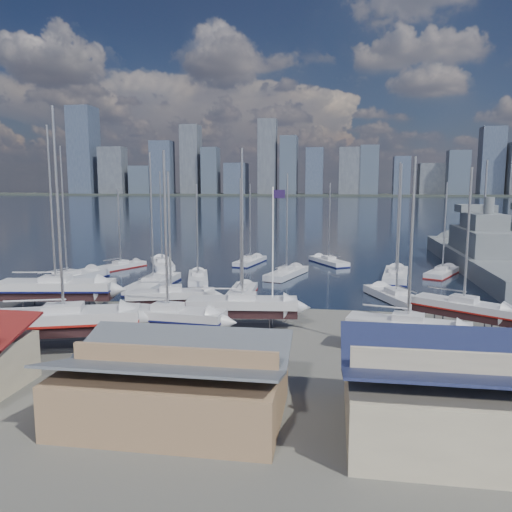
% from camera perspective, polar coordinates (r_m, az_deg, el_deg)
% --- Properties ---
extents(ground, '(1400.00, 1400.00, 0.00)m').
position_cam_1_polar(ground, '(44.40, -2.75, -8.87)').
color(ground, '#605E59').
rests_on(ground, ground).
extents(water, '(1400.00, 600.00, 0.40)m').
position_cam_1_polar(water, '(351.93, 7.50, 5.92)').
color(water, '#1B253F').
rests_on(water, ground).
extents(far_shore, '(1400.00, 80.00, 2.20)m').
position_cam_1_polar(far_shore, '(611.76, 8.12, 6.93)').
color(far_shore, '#2D332D').
rests_on(far_shore, ground).
extents(skyline, '(639.14, 43.80, 107.69)m').
position_cam_1_polar(skyline, '(606.13, 7.43, 10.53)').
color(skyline, '#475166').
rests_on(skyline, far_shore).
extents(shed_grey, '(12.60, 8.40, 4.17)m').
position_cam_1_polar(shed_grey, '(29.08, -9.31, -13.84)').
color(shed_grey, '#8C6B4C').
rests_on(shed_grey, ground).
extents(shed_blue, '(13.65, 9.45, 4.71)m').
position_cam_1_polar(shed_blue, '(28.64, 23.88, -14.22)').
color(shed_blue, '#BFB293').
rests_on(shed_blue, ground).
extents(sailboat_cradle_0, '(12.23, 5.13, 18.93)m').
position_cam_1_polar(sailboat_cradle_0, '(56.19, -21.87, -3.50)').
color(sailboat_cradle_0, '#2D2D33').
rests_on(sailboat_cradle_0, ground).
extents(sailboat_cradle_1, '(12.27, 6.85, 18.89)m').
position_cam_1_polar(sailboat_cradle_1, '(42.96, -21.07, -6.92)').
color(sailboat_cradle_1, '#2D2D33').
rests_on(sailboat_cradle_1, ground).
extents(sailboat_cradle_2, '(8.98, 4.75, 14.26)m').
position_cam_1_polar(sailboat_cradle_2, '(50.43, -9.69, -4.58)').
color(sailboat_cradle_2, '#2D2D33').
rests_on(sailboat_cradle_2, ground).
extents(sailboat_cradle_3, '(9.91, 3.56, 15.71)m').
position_cam_1_polar(sailboat_cradle_3, '(42.48, -10.03, -6.89)').
color(sailboat_cradle_3, '#2D2D33').
rests_on(sailboat_cradle_3, ground).
extents(sailboat_cradle_4, '(10.15, 3.85, 16.15)m').
position_cam_1_polar(sailboat_cradle_4, '(45.48, -1.55, -5.73)').
color(sailboat_cradle_4, '#2D2D33').
rests_on(sailboat_cradle_4, ground).
extents(sailboat_cradle_5, '(9.62, 4.77, 15.06)m').
position_cam_1_polar(sailboat_cradle_5, '(40.54, 16.95, -7.91)').
color(sailboat_cradle_5, '#2D2D33').
rests_on(sailboat_cradle_5, ground).
extents(sailboat_cradle_6, '(8.78, 7.01, 14.50)m').
position_cam_1_polar(sailboat_cradle_6, '(48.80, 22.63, -5.52)').
color(sailboat_cradle_6, '#2D2D33').
rests_on(sailboat_cradle_6, ground).
extents(sailboat_moored_0, '(6.89, 13.04, 18.78)m').
position_cam_1_polar(sailboat_moored_0, '(71.09, -20.76, -2.67)').
color(sailboat_moored_0, black).
rests_on(sailboat_moored_0, water).
extents(sailboat_moored_1, '(5.88, 8.94, 13.04)m').
position_cam_1_polar(sailboat_moored_1, '(80.50, -15.20, -1.21)').
color(sailboat_moored_1, black).
rests_on(sailboat_moored_1, water).
extents(sailboat_moored_2, '(6.97, 10.70, 15.74)m').
position_cam_1_polar(sailboat_moored_2, '(80.98, -10.66, -1.00)').
color(sailboat_moored_2, black).
rests_on(sailboat_moored_2, water).
extents(sailboat_moored_3, '(3.64, 11.95, 17.74)m').
position_cam_1_polar(sailboat_moored_3, '(64.71, -11.62, -3.33)').
color(sailboat_moored_3, black).
rests_on(sailboat_moored_3, water).
extents(sailboat_moored_4, '(4.86, 9.43, 13.71)m').
position_cam_1_polar(sailboat_moored_4, '(68.28, -6.64, -2.61)').
color(sailboat_moored_4, black).
rests_on(sailboat_moored_4, water).
extents(sailboat_moored_5, '(4.45, 9.55, 13.78)m').
position_cam_1_polar(sailboat_moored_5, '(82.44, -0.67, -0.71)').
color(sailboat_moored_5, black).
rests_on(sailboat_moored_5, water).
extents(sailboat_moored_6, '(2.88, 9.66, 14.36)m').
position_cam_1_polar(sailboat_moored_6, '(58.30, -1.72, -4.43)').
color(sailboat_moored_6, black).
rests_on(sailboat_moored_6, water).
extents(sailboat_moored_7, '(5.72, 10.49, 15.26)m').
position_cam_1_polar(sailboat_moored_7, '(71.09, 3.52, -2.14)').
color(sailboat_moored_7, black).
rests_on(sailboat_moored_7, water).
extents(sailboat_moored_8, '(6.95, 9.35, 13.92)m').
position_cam_1_polar(sailboat_moored_8, '(83.15, 8.29, -0.72)').
color(sailboat_moored_8, black).
rests_on(sailboat_moored_8, water).
extents(sailboat_moored_9, '(6.81, 10.88, 15.95)m').
position_cam_1_polar(sailboat_moored_9, '(58.20, 15.74, -4.74)').
color(sailboat_moored_9, black).
rests_on(sailboat_moored_9, water).
extents(sailboat_moored_10, '(4.77, 11.55, 16.75)m').
position_cam_1_polar(sailboat_moored_10, '(71.93, 15.67, -2.32)').
color(sailboat_moored_10, black).
rests_on(sailboat_moored_10, water).
extents(sailboat_moored_11, '(6.65, 9.50, 13.97)m').
position_cam_1_polar(sailboat_moored_11, '(76.84, 20.52, -1.88)').
color(sailboat_moored_11, black).
rests_on(sailboat_moored_11, water).
extents(naval_ship_east, '(8.41, 49.23, 18.42)m').
position_cam_1_polar(naval_ship_east, '(84.46, 24.32, -0.29)').
color(naval_ship_east, slate).
rests_on(naval_ship_east, water).
extents(car_a, '(3.29, 4.65, 1.47)m').
position_cam_1_polar(car_a, '(39.22, -15.98, -10.38)').
color(car_a, gray).
rests_on(car_a, ground).
extents(car_b, '(4.08, 1.67, 1.31)m').
position_cam_1_polar(car_b, '(35.46, -7.07, -12.26)').
color(car_b, gray).
rests_on(car_b, ground).
extents(car_c, '(3.81, 6.04, 1.56)m').
position_cam_1_polar(car_c, '(36.05, -4.09, -11.67)').
color(car_c, gray).
rests_on(car_c, ground).
extents(car_d, '(2.93, 5.11, 1.39)m').
position_cam_1_polar(car_d, '(32.57, -1.99, -14.02)').
color(car_d, gray).
rests_on(car_d, ground).
extents(flagpole, '(1.13, 0.12, 12.82)m').
position_cam_1_polar(flagpole, '(44.97, 2.05, 1.05)').
color(flagpole, white).
rests_on(flagpole, ground).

